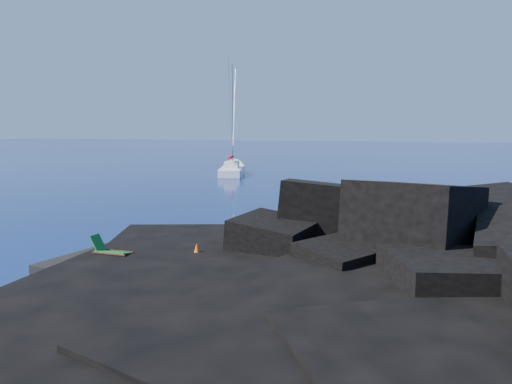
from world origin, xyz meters
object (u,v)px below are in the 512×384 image
sunbather (237,253)px  marker_cone (197,251)px  sailboat (232,175)px  deck_chair (113,247)px

sunbather → marker_cone: 1.61m
sunbather → sailboat: bearing=116.0°
deck_chair → sunbather: bearing=25.7°
deck_chair → sunbather: size_ratio=0.85×
deck_chair → marker_cone: (2.97, 1.36, -0.21)m
sailboat → marker_cone: size_ratio=20.72×
marker_cone → sailboat: bearing=111.5°
deck_chair → marker_cone: size_ratio=2.43×
sailboat → deck_chair: bearing=-92.2°
deck_chair → marker_cone: bearing=22.8°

